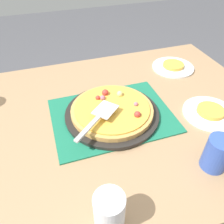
{
  "coord_description": "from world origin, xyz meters",
  "views": [
    {
      "loc": [
        -0.22,
        -0.66,
        1.37
      ],
      "look_at": [
        0.0,
        0.0,
        0.77
      ],
      "focal_mm": 36.21,
      "sensor_mm": 36.0,
      "label": 1
    }
  ],
  "objects_px": {
    "plate_near_left": "(210,113)",
    "plate_far_right": "(173,67)",
    "cup_near": "(217,154)",
    "cup_far": "(109,211)",
    "pizza_pan": "(112,113)",
    "served_slice_right": "(173,65)",
    "served_slice_left": "(211,111)",
    "pizza_server": "(98,117)",
    "pizza": "(112,109)"
  },
  "relations": [
    {
      "from": "pizza_pan",
      "to": "served_slice_right",
      "type": "height_order",
      "value": "served_slice_right"
    },
    {
      "from": "served_slice_left",
      "to": "cup_far",
      "type": "height_order",
      "value": "cup_far"
    },
    {
      "from": "pizza_pan",
      "to": "cup_near",
      "type": "bearing_deg",
      "value": -54.98
    },
    {
      "from": "served_slice_right",
      "to": "cup_near",
      "type": "bearing_deg",
      "value": -108.33
    },
    {
      "from": "pizza",
      "to": "cup_near",
      "type": "xyz_separation_m",
      "value": [
        0.23,
        -0.34,
        0.03
      ]
    },
    {
      "from": "pizza_pan",
      "to": "served_slice_right",
      "type": "bearing_deg",
      "value": 31.46
    },
    {
      "from": "pizza_pan",
      "to": "pizza_server",
      "type": "distance_m",
      "value": 0.11
    },
    {
      "from": "pizza",
      "to": "cup_far",
      "type": "bearing_deg",
      "value": -109.13
    },
    {
      "from": "plate_far_right",
      "to": "cup_near",
      "type": "relative_size",
      "value": 1.83
    },
    {
      "from": "plate_near_left",
      "to": "pizza_server",
      "type": "height_order",
      "value": "pizza_server"
    },
    {
      "from": "pizza",
      "to": "plate_far_right",
      "type": "distance_m",
      "value": 0.51
    },
    {
      "from": "pizza",
      "to": "served_slice_left",
      "type": "bearing_deg",
      "value": -16.91
    },
    {
      "from": "plate_near_left",
      "to": "served_slice_left",
      "type": "xyz_separation_m",
      "value": [
        0.0,
        0.0,
        0.01
      ]
    },
    {
      "from": "served_slice_right",
      "to": "pizza_server",
      "type": "distance_m",
      "value": 0.61
    },
    {
      "from": "cup_far",
      "to": "cup_near",
      "type": "bearing_deg",
      "value": 10.32
    },
    {
      "from": "cup_near",
      "to": "cup_far",
      "type": "xyz_separation_m",
      "value": [
        -0.37,
        -0.07,
        0.0
      ]
    },
    {
      "from": "plate_far_right",
      "to": "cup_far",
      "type": "xyz_separation_m",
      "value": [
        -0.57,
        -0.67,
        0.06
      ]
    },
    {
      "from": "plate_far_right",
      "to": "served_slice_left",
      "type": "bearing_deg",
      "value": -96.86
    },
    {
      "from": "plate_far_right",
      "to": "served_slice_right",
      "type": "distance_m",
      "value": 0.01
    },
    {
      "from": "plate_near_left",
      "to": "cup_far",
      "type": "xyz_separation_m",
      "value": [
        -0.53,
        -0.29,
        0.06
      ]
    },
    {
      "from": "served_slice_left",
      "to": "served_slice_right",
      "type": "xyz_separation_m",
      "value": [
        0.05,
        0.38,
        0.0
      ]
    },
    {
      "from": "served_slice_left",
      "to": "cup_far",
      "type": "bearing_deg",
      "value": -151.48
    },
    {
      "from": "plate_far_right",
      "to": "served_slice_left",
      "type": "xyz_separation_m",
      "value": [
        -0.05,
        -0.38,
        0.01
      ]
    },
    {
      "from": "cup_near",
      "to": "cup_far",
      "type": "height_order",
      "value": "same"
    },
    {
      "from": "plate_near_left",
      "to": "plate_far_right",
      "type": "height_order",
      "value": "same"
    },
    {
      "from": "served_slice_left",
      "to": "served_slice_right",
      "type": "distance_m",
      "value": 0.38
    },
    {
      "from": "pizza_pan",
      "to": "pizza_server",
      "type": "relative_size",
      "value": 1.9
    },
    {
      "from": "served_slice_right",
      "to": "cup_far",
      "type": "xyz_separation_m",
      "value": [
        -0.57,
        -0.67,
        0.04
      ]
    },
    {
      "from": "pizza",
      "to": "served_slice_left",
      "type": "distance_m",
      "value": 0.4
    },
    {
      "from": "cup_near",
      "to": "pizza_server",
      "type": "xyz_separation_m",
      "value": [
        -0.31,
        0.27,
        0.01
      ]
    },
    {
      "from": "plate_near_left",
      "to": "served_slice_left",
      "type": "relative_size",
      "value": 2.0
    },
    {
      "from": "plate_near_left",
      "to": "served_slice_right",
      "type": "distance_m",
      "value": 0.38
    },
    {
      "from": "cup_near",
      "to": "pizza_server",
      "type": "distance_m",
      "value": 0.41
    },
    {
      "from": "served_slice_right",
      "to": "cup_far",
      "type": "height_order",
      "value": "cup_far"
    },
    {
      "from": "pizza",
      "to": "served_slice_left",
      "type": "height_order",
      "value": "pizza"
    },
    {
      "from": "cup_far",
      "to": "pizza_server",
      "type": "bearing_deg",
      "value": 78.88
    },
    {
      "from": "served_slice_left",
      "to": "pizza_server",
      "type": "height_order",
      "value": "pizza_server"
    },
    {
      "from": "pizza",
      "to": "cup_far",
      "type": "relative_size",
      "value": 2.75
    },
    {
      "from": "served_slice_right",
      "to": "cup_far",
      "type": "distance_m",
      "value": 0.88
    },
    {
      "from": "pizza_pan",
      "to": "pizza",
      "type": "height_order",
      "value": "pizza"
    },
    {
      "from": "plate_near_left",
      "to": "served_slice_left",
      "type": "distance_m",
      "value": 0.01
    },
    {
      "from": "plate_far_right",
      "to": "plate_near_left",
      "type": "bearing_deg",
      "value": -96.86
    },
    {
      "from": "served_slice_left",
      "to": "served_slice_right",
      "type": "bearing_deg",
      "value": 83.14
    },
    {
      "from": "pizza_server",
      "to": "cup_far",
      "type": "bearing_deg",
      "value": -101.12
    },
    {
      "from": "served_slice_left",
      "to": "cup_near",
      "type": "distance_m",
      "value": 0.27
    },
    {
      "from": "pizza_pan",
      "to": "cup_near",
      "type": "distance_m",
      "value": 0.41
    },
    {
      "from": "served_slice_left",
      "to": "served_slice_right",
      "type": "height_order",
      "value": "same"
    },
    {
      "from": "pizza_pan",
      "to": "served_slice_right",
      "type": "relative_size",
      "value": 3.45
    },
    {
      "from": "pizza",
      "to": "cup_far",
      "type": "xyz_separation_m",
      "value": [
        -0.14,
        -0.4,
        0.03
      ]
    },
    {
      "from": "pizza_server",
      "to": "cup_near",
      "type": "bearing_deg",
      "value": -41.23
    }
  ]
}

